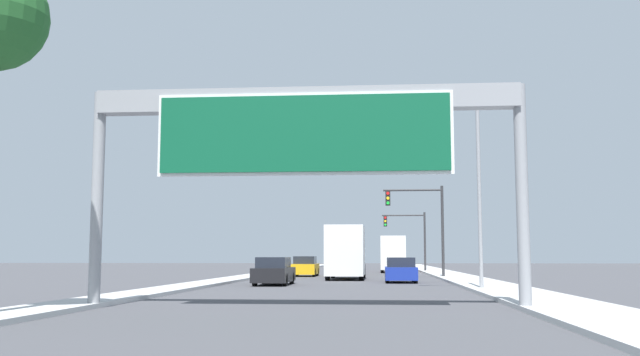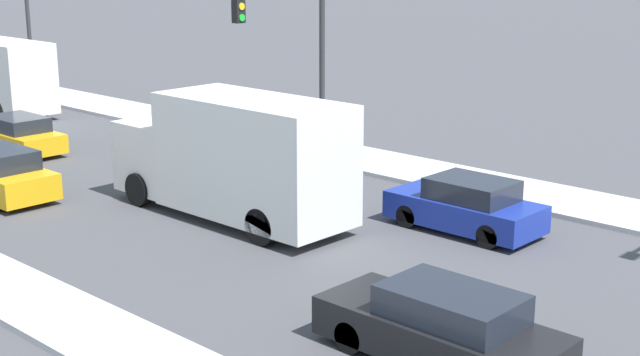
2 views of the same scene
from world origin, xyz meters
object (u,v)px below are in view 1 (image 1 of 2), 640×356
(car_near_right, at_px, (305,267))
(car_far_right, at_px, (274,272))
(truck_box_primary, at_px, (393,254))
(truck_box_secondary, at_px, (346,253))
(street_lamp_right, at_px, (472,174))
(traffic_light_mid_block, at_px, (411,231))
(sign_gantry, at_px, (304,128))
(traffic_light_near_intersection, at_px, (424,216))
(car_near_left, at_px, (401,271))
(car_far_center, at_px, (353,267))

(car_near_right, relative_size, car_far_right, 0.94)
(car_near_right, distance_m, truck_box_primary, 15.05)
(car_near_right, distance_m, truck_box_secondary, 7.95)
(car_near_right, bearing_deg, street_lamp_right, -65.81)
(traffic_light_mid_block, xyz_separation_m, street_lamp_right, (1.17, -38.20, 1.34))
(car_near_right, bearing_deg, car_far_right, -90.00)
(car_near_right, distance_m, street_lamp_right, 24.88)
(car_far_right, relative_size, traffic_light_mid_block, 0.81)
(sign_gantry, relative_size, traffic_light_near_intersection, 2.02)
(car_near_left, height_order, truck_box_primary, truck_box_primary)
(sign_gantry, distance_m, car_near_left, 22.57)
(sign_gantry, height_order, street_lamp_right, street_lamp_right)
(car_far_center, distance_m, truck_box_primary, 8.80)
(car_far_right, bearing_deg, traffic_light_near_intersection, 54.52)
(car_near_right, relative_size, street_lamp_right, 0.50)
(truck_box_primary, bearing_deg, sign_gantry, -94.21)
(traffic_light_mid_block, bearing_deg, truck_box_secondary, -103.12)
(car_near_right, xyz_separation_m, car_far_right, (-0.00, -16.66, -0.01))
(sign_gantry, relative_size, street_lamp_right, 1.47)
(car_far_right, bearing_deg, car_near_left, 30.97)
(sign_gantry, height_order, traffic_light_near_intersection, sign_gantry)
(truck_box_primary, bearing_deg, traffic_light_near_intersection, -83.62)
(car_near_left, distance_m, truck_box_primary, 25.76)
(truck_box_secondary, distance_m, street_lamp_right, 16.95)
(car_far_right, xyz_separation_m, car_far_center, (3.50, 21.93, -0.05))
(truck_box_secondary, relative_size, traffic_light_near_intersection, 1.22)
(sign_gantry, height_order, car_far_center, sign_gantry)
(car_far_right, height_order, truck_box_secondary, truck_box_secondary)
(car_near_left, xyz_separation_m, street_lamp_right, (3.02, -9.85, 4.62))
(truck_box_secondary, bearing_deg, street_lamp_right, -66.85)
(street_lamp_right, bearing_deg, truck_box_secondary, 113.15)
(car_far_center, relative_size, traffic_light_mid_block, 0.75)
(car_near_left, relative_size, car_near_right, 0.94)
(car_near_right, bearing_deg, car_near_left, -60.66)
(car_far_center, xyz_separation_m, street_lamp_right, (6.52, -27.58, 4.65))
(sign_gantry, height_order, traffic_light_mid_block, sign_gantry)
(traffic_light_near_intersection, bearing_deg, street_lamp_right, -86.62)
(traffic_light_near_intersection, height_order, traffic_light_mid_block, traffic_light_near_intersection)
(traffic_light_mid_block, bearing_deg, sign_gantry, -96.09)
(car_near_left, xyz_separation_m, car_far_center, (-3.50, 17.73, -0.03))
(car_far_right, height_order, traffic_light_near_intersection, traffic_light_near_intersection)
(car_near_left, height_order, car_far_center, car_near_left)
(car_far_right, height_order, car_far_center, car_far_right)
(sign_gantry, relative_size, car_near_left, 3.15)
(car_near_right, height_order, car_far_right, car_near_right)
(street_lamp_right, bearing_deg, car_far_center, 103.30)
(sign_gantry, relative_size, car_far_center, 2.99)
(car_far_center, relative_size, traffic_light_near_intersection, 0.67)
(truck_box_primary, bearing_deg, truck_box_secondary, -99.76)
(car_far_right, bearing_deg, truck_box_secondary, 69.97)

